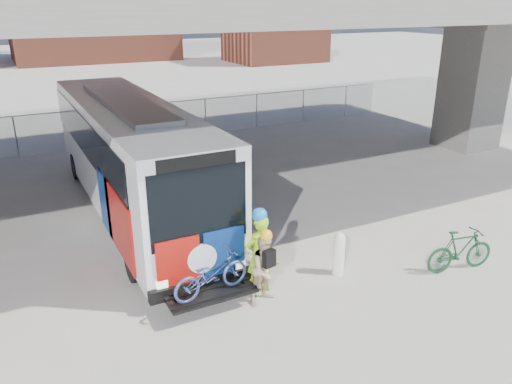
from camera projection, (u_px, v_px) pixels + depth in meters
ground at (235, 239)px, 14.53m from camera, size 160.00×160.00×0.00m
bus at (130, 149)px, 15.82m from camera, size 2.67×13.00×3.69m
chainlink_fence at (128, 114)px, 23.96m from camera, size 30.00×0.06×30.00m
brick_buildings at (51, 12)px, 53.06m from camera, size 54.00×22.00×12.00m
bollard at (339, 252)px, 12.51m from camera, size 0.29×0.29×1.13m
cyclist_hivis at (260, 253)px, 11.54m from camera, size 0.77×0.56×2.17m
cyclist_tan at (266, 268)px, 11.25m from camera, size 0.90×0.76×1.81m
bike_parked at (460, 250)px, 12.67m from camera, size 1.96×0.89×1.13m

